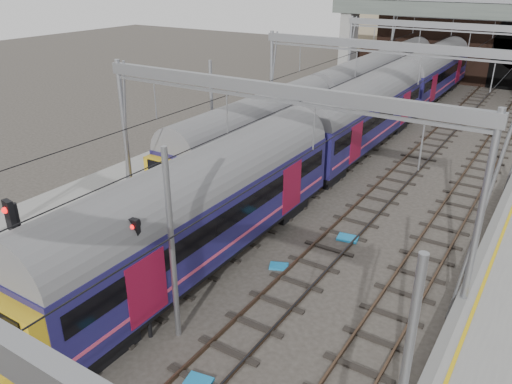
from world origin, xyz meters
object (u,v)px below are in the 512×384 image
Objects in this scene: train_second at (357,86)px; train_main at (403,90)px; signal_near_centre at (141,265)px; signal_near_left at (24,259)px.

train_main is at bearing -0.04° from train_second.
train_second is 31.96m from signal_near_centre.
train_main is 4.00m from train_second.
signal_near_centre is at bearing -80.55° from train_second.
train_second is 8.98× the size of signal_near_left.
signal_near_left is at bearing -86.06° from train_second.
train_second is at bearing 101.84° from signal_near_left.
signal_near_left is (2.32, -33.72, 0.89)m from train_second.
train_main reaches higher than signal_near_centre.
signal_near_centre is (2.92, 2.20, -0.41)m from signal_near_left.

